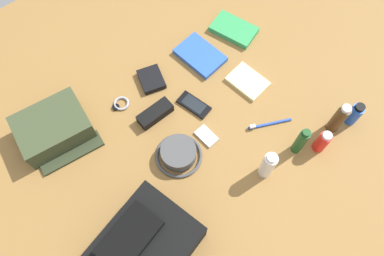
{
  "coord_description": "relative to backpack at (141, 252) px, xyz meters",
  "views": [
    {
      "loc": [
        0.36,
        0.44,
        1.28
      ],
      "look_at": [
        0.0,
        0.0,
        0.04
      ],
      "focal_mm": 34.75,
      "sensor_mm": 36.0,
      "label": 1
    }
  ],
  "objects": [
    {
      "name": "backpack",
      "position": [
        0.0,
        0.0,
        0.0
      ],
      "size": [
        0.4,
        0.33,
        0.16
      ],
      "color": "black",
      "rests_on": "ground_plane"
    },
    {
      "name": "wristwatch",
      "position": [
        -0.26,
        -0.51,
        -0.06
      ],
      "size": [
        0.07,
        0.06,
        0.01
      ],
      "color": "#99999E",
      "rests_on": "ground_plane"
    },
    {
      "name": "toothpaste_tube",
      "position": [
        -0.51,
        0.04,
        0.01
      ],
      "size": [
        0.05,
        0.05,
        0.15
      ],
      "color": "white",
      "rests_on": "ground_plane"
    },
    {
      "name": "wallet",
      "position": [
        -0.42,
        -0.52,
        -0.06
      ],
      "size": [
        0.12,
        0.13,
        0.02
      ],
      "primitive_type": "cube",
      "rotation": [
        0.0,
        0.0,
        -0.3
      ],
      "color": "black",
      "rests_on": "ground_plane"
    },
    {
      "name": "deodorant_spray",
      "position": [
        -0.9,
        0.1,
        -0.02
      ],
      "size": [
        0.05,
        0.05,
        0.11
      ],
      "color": "blue",
      "rests_on": "ground_plane"
    },
    {
      "name": "shampoo_bottle",
      "position": [
        -0.66,
        0.05,
        0.01
      ],
      "size": [
        0.04,
        0.04,
        0.15
      ],
      "color": "#19471E",
      "rests_on": "ground_plane"
    },
    {
      "name": "toothbrush",
      "position": [
        -0.64,
        -0.08,
        -0.06
      ],
      "size": [
        0.16,
        0.08,
        0.02
      ],
      "color": "blue",
      "rests_on": "ground_plane"
    },
    {
      "name": "toiletry_pouch",
      "position": [
        -0.0,
        -0.55,
        -0.02
      ],
      "size": [
        0.27,
        0.26,
        0.1
      ],
      "color": "#384228",
      "rests_on": "ground_plane"
    },
    {
      "name": "sunscreen_spray",
      "position": [
        -0.73,
        0.1,
        -0.01
      ],
      "size": [
        0.04,
        0.04,
        0.12
      ],
      "color": "red",
      "rests_on": "ground_plane"
    },
    {
      "name": "ground_plane",
      "position": [
        -0.4,
        -0.24,
        -0.08
      ],
      "size": [
        2.64,
        2.02,
        0.02
      ],
      "primitive_type": "cube",
      "color": "olive",
      "rests_on": "ground"
    },
    {
      "name": "travel_guidebook",
      "position": [
        -0.64,
        -0.49,
        -0.06
      ],
      "size": [
        0.15,
        0.21,
        0.02
      ],
      "color": "blue",
      "rests_on": "ground_plane"
    },
    {
      "name": "cologne_bottle",
      "position": [
        -0.82,
        0.08,
        0.01
      ],
      "size": [
        0.04,
        0.04,
        0.16
      ],
      "color": "#473319",
      "rests_on": "ground_plane"
    },
    {
      "name": "sunglasses_case",
      "position": [
        -0.33,
        -0.38,
        -0.05
      ],
      "size": [
        0.14,
        0.06,
        0.04
      ],
      "primitive_type": "cube",
      "rotation": [
        0.0,
        0.0,
        0.02
      ],
      "color": "black",
      "rests_on": "ground_plane"
    },
    {
      "name": "cell_phone",
      "position": [
        -0.48,
        -0.33,
        -0.06
      ],
      "size": [
        0.09,
        0.14,
        0.01
      ],
      "color": "black",
      "rests_on": "ground_plane"
    },
    {
      "name": "paperback_novel",
      "position": [
        -0.84,
        -0.5,
        -0.06
      ],
      "size": [
        0.17,
        0.21,
        0.03
      ],
      "color": "#2D934C",
      "rests_on": "ground_plane"
    },
    {
      "name": "notepad",
      "position": [
        -0.71,
        -0.27,
        -0.06
      ],
      "size": [
        0.13,
        0.16,
        0.02
      ],
      "primitive_type": "cube",
      "rotation": [
        0.0,
        0.0,
        0.13
      ],
      "color": "beige",
      "rests_on": "ground_plane"
    },
    {
      "name": "bucket_hat",
      "position": [
        -0.3,
        -0.2,
        -0.04
      ],
      "size": [
        0.17,
        0.17,
        0.06
      ],
      "color": "#494949",
      "rests_on": "ground_plane"
    },
    {
      "name": "media_player",
      "position": [
        -0.43,
        -0.19,
        -0.06
      ],
      "size": [
        0.06,
        0.09,
        0.01
      ],
      "color": "#B7B7BC",
      "rests_on": "ground_plane"
    }
  ]
}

